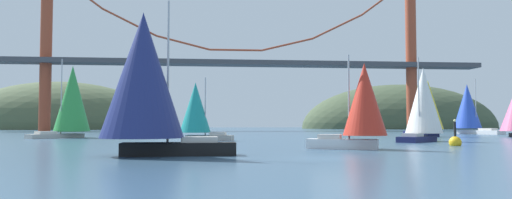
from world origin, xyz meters
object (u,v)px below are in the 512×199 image
Objects in this scene: sailboat_white_mainsail at (423,103)px; sailboat_green_sail at (72,100)px; sailboat_blue_spinnaker at (468,108)px; sailboat_yellow_sail at (428,107)px; sailboat_teal_sail at (196,109)px; channel_buoy at (455,142)px; sailboat_navy_sail at (145,78)px; sailboat_scarlet_sail at (362,103)px.

sailboat_green_sail is (-42.50, 16.78, 0.92)m from sailboat_white_mainsail.
sailboat_white_mainsail is 41.08m from sailboat_blue_spinnaker.
sailboat_blue_spinnaker reaches higher than sailboat_yellow_sail.
sailboat_blue_spinnaker is (24.25, 33.16, 0.51)m from sailboat_white_mainsail.
sailboat_green_sail is at bearing 147.52° from sailboat_teal_sail.
sailboat_navy_sail is at bearing -158.21° from channel_buoy.
sailboat_blue_spinnaker is 68.73m from sailboat_green_sail.
channel_buoy is at bearing -33.36° from sailboat_green_sail.
sailboat_teal_sail is 2.81× the size of channel_buoy.
sailboat_yellow_sail is at bearing 17.56° from sailboat_teal_sail.
sailboat_green_sail is at bearing 179.62° from sailboat_yellow_sail.
sailboat_blue_spinnaker is at bearing 46.48° from sailboat_yellow_sail.
sailboat_green_sail is (-17.25, 10.98, 1.52)m from sailboat_teal_sail.
sailboat_blue_spinnaker reaches higher than sailboat_white_mainsail.
sailboat_green_sail is 4.05× the size of channel_buoy.
sailboat_navy_sail is at bearing -160.21° from sailboat_scarlet_sail.
sailboat_green_sail is at bearing -166.22° from sailboat_blue_spinnaker.
channel_buoy is at bearing -99.82° from sailboat_white_mainsail.
channel_buoy is at bearing -121.03° from sailboat_blue_spinnaker.
sailboat_green_sail is at bearing 158.45° from sailboat_white_mainsail.
sailboat_navy_sail is at bearing -134.21° from sailboat_blue_spinnaker.
sailboat_blue_spinnaker is 56.57m from sailboat_teal_sail.
sailboat_teal_sail is at bearing -162.44° from sailboat_yellow_sail.
sailboat_scarlet_sail is 0.76× the size of sailboat_navy_sail.
sailboat_navy_sail is at bearing -143.72° from sailboat_white_mainsail.
sailboat_white_mainsail reaches higher than channel_buoy.
sailboat_yellow_sail is at bearing 45.49° from sailboat_navy_sail.
channel_buoy is (-10.12, -26.50, -3.97)m from sailboat_yellow_sail.
sailboat_blue_spinnaker is (36.13, 47.90, 1.15)m from sailboat_scarlet_sail.
sailboat_navy_sail reaches higher than sailboat_yellow_sail.
sailboat_green_sail is at bearing 134.16° from sailboat_scarlet_sail.
sailboat_yellow_sail is at bearing 56.99° from sailboat_scarlet_sail.
sailboat_scarlet_sail is at bearing -56.95° from sailboat_teal_sail.
channel_buoy is (26.23, 10.49, -4.52)m from sailboat_navy_sail.
sailboat_scarlet_sail is 0.74× the size of sailboat_blue_spinnaker.
sailboat_scarlet_sail is 43.98m from sailboat_green_sail.
channel_buoy is (40.76, -26.83, -4.81)m from sailboat_green_sail.
channel_buoy is at bearing -33.99° from sailboat_teal_sail.
sailboat_navy_sail is 0.98× the size of sailboat_blue_spinnaker.
sailboat_blue_spinnaker is at bearing 58.97° from channel_buoy.
channel_buoy is (23.51, -15.86, -3.29)m from sailboat_teal_sail.
sailboat_scarlet_sail is at bearing -155.16° from channel_buoy.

